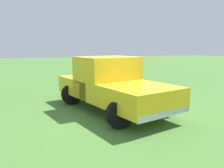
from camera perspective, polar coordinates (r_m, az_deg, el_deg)
ground_plane at (r=7.51m, az=0.74°, el=-7.03°), size 80.00×80.00×0.00m
pickup_truck at (r=7.59m, az=-0.52°, el=0.28°), size 2.96×5.06×1.79m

